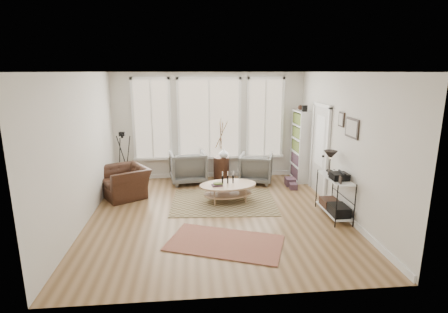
{
  "coord_description": "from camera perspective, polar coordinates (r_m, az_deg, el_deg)",
  "views": [
    {
      "loc": [
        -0.51,
        -6.78,
        2.91
      ],
      "look_at": [
        0.2,
        0.6,
        1.1
      ],
      "focal_mm": 28.0,
      "sensor_mm": 36.0,
      "label": 1
    }
  ],
  "objects": [
    {
      "name": "book_stack_near",
      "position": [
        9.33,
        10.73,
        -4.06
      ],
      "size": [
        0.25,
        0.32,
        0.2
      ],
      "primitive_type": "cube",
      "rotation": [
        0.0,
        0.0,
        -0.04
      ],
      "color": "maroon",
      "rests_on": "ground"
    },
    {
      "name": "coffee_table",
      "position": [
        8.0,
        0.61,
        -5.15
      ],
      "size": [
        1.42,
        1.02,
        0.6
      ],
      "color": "tan",
      "rests_on": "ground"
    },
    {
      "name": "wall_art",
      "position": [
        7.28,
        19.74,
        4.76
      ],
      "size": [
        0.04,
        0.88,
        0.44
      ],
      "color": "black",
      "rests_on": "ground"
    },
    {
      "name": "bookcase",
      "position": [
        9.67,
        12.37,
        1.74
      ],
      "size": [
        0.31,
        0.85,
        2.06
      ],
      "color": "white",
      "rests_on": "ground"
    },
    {
      "name": "tripod_camera",
      "position": [
        9.28,
        -16.03,
        -0.85
      ],
      "size": [
        0.5,
        0.5,
        1.43
      ],
      "color": "black",
      "rests_on": "ground"
    },
    {
      "name": "armchair_left",
      "position": [
        9.39,
        -5.93,
        -1.69
      ],
      "size": [
        1.04,
        1.06,
        0.85
      ],
      "primitive_type": "imported",
      "rotation": [
        0.0,
        0.0,
        3.29
      ],
      "color": "slate",
      "rests_on": "ground"
    },
    {
      "name": "armchair_right",
      "position": [
        9.4,
        5.25,
        -1.9
      ],
      "size": [
        1.03,
        1.05,
        0.78
      ],
      "primitive_type": "imported",
      "rotation": [
        0.0,
        0.0,
        2.86
      ],
      "color": "slate",
      "rests_on": "ground"
    },
    {
      "name": "rug_main",
      "position": [
        8.06,
        -0.07,
        -7.39
      ],
      "size": [
        2.44,
        1.9,
        0.01
      ],
      "primitive_type": "cube",
      "rotation": [
        0.0,
        0.0,
        -0.06
      ],
      "color": "brown",
      "rests_on": "ground"
    },
    {
      "name": "low_shelf",
      "position": [
        7.49,
        17.61,
        -5.62
      ],
      "size": [
        0.38,
        1.08,
        1.3
      ],
      "color": "white",
      "rests_on": "ground"
    },
    {
      "name": "room",
      "position": [
        6.98,
        -1.02,
        1.45
      ],
      "size": [
        5.5,
        5.54,
        2.9
      ],
      "color": "#936F48",
      "rests_on": "ground"
    },
    {
      "name": "door",
      "position": [
        8.69,
        15.4,
        1.35
      ],
      "size": [
        0.09,
        1.06,
        2.22
      ],
      "color": "silver",
      "rests_on": "ground"
    },
    {
      "name": "vase",
      "position": [
        9.41,
        -0.06,
        0.57
      ],
      "size": [
        0.32,
        0.32,
        0.26
      ],
      "primitive_type": "imported",
      "rotation": [
        0.0,
        0.0,
        0.38
      ],
      "color": "silver",
      "rests_on": "side_table"
    },
    {
      "name": "rug_runner",
      "position": [
        6.25,
        0.16,
        -13.87
      ],
      "size": [
        2.21,
        1.71,
        0.01
      ],
      "primitive_type": "cube",
      "rotation": [
        0.0,
        0.0,
        -0.36
      ],
      "color": "maroon",
      "rests_on": "ground"
    },
    {
      "name": "book_stack_far",
      "position": [
        9.06,
        11.26,
        -4.8
      ],
      "size": [
        0.2,
        0.25,
        0.15
      ],
      "primitive_type": "cube",
      "rotation": [
        0.0,
        0.0,
        -0.1
      ],
      "color": "maroon",
      "rests_on": "ground"
    },
    {
      "name": "side_table",
      "position": [
        9.44,
        -0.44,
        1.2
      ],
      "size": [
        0.43,
        0.43,
        1.79
      ],
      "color": "#381F14",
      "rests_on": "ground"
    },
    {
      "name": "accent_chair",
      "position": [
        8.65,
        -15.9,
        -3.99
      ],
      "size": [
        1.43,
        1.38,
        0.71
      ],
      "primitive_type": "imported",
      "rotation": [
        0.0,
        0.0,
        -1.02
      ],
      "color": "#381F14",
      "rests_on": "ground"
    },
    {
      "name": "bay_window",
      "position": [
        9.59,
        -2.41,
        5.91
      ],
      "size": [
        4.14,
        0.12,
        2.24
      ],
      "color": "tan",
      "rests_on": "ground"
    }
  ]
}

